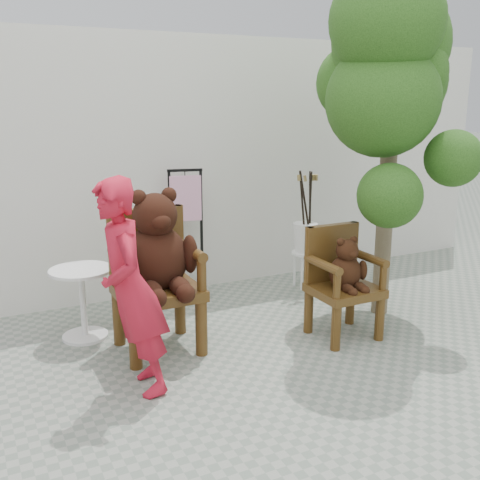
{
  "coord_description": "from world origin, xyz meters",
  "views": [
    {
      "loc": [
        -2.34,
        -3.59,
        2.28
      ],
      "look_at": [
        0.0,
        1.15,
        0.95
      ],
      "focal_mm": 42.0,
      "sensor_mm": 36.0,
      "label": 1
    }
  ],
  "objects_px": {
    "chair_big": "(156,259)",
    "tree": "(386,75)",
    "display_stand": "(187,249)",
    "stool_bucket": "(305,237)",
    "chair_small": "(342,274)",
    "cafe_table": "(82,295)",
    "person": "(131,289)"
  },
  "relations": [
    {
      "from": "person",
      "to": "cafe_table",
      "type": "bearing_deg",
      "value": -168.75
    },
    {
      "from": "chair_small",
      "to": "stool_bucket",
      "type": "distance_m",
      "value": 1.45
    },
    {
      "from": "chair_small",
      "to": "stool_bucket",
      "type": "relative_size",
      "value": 0.74
    },
    {
      "from": "chair_small",
      "to": "tree",
      "type": "xyz_separation_m",
      "value": [
        0.64,
        0.29,
        1.88
      ]
    },
    {
      "from": "cafe_table",
      "to": "stool_bucket",
      "type": "relative_size",
      "value": 0.48
    },
    {
      "from": "stool_bucket",
      "to": "cafe_table",
      "type": "bearing_deg",
      "value": -173.11
    },
    {
      "from": "chair_big",
      "to": "tree",
      "type": "bearing_deg",
      "value": -4.68
    },
    {
      "from": "cafe_table",
      "to": "stool_bucket",
      "type": "height_order",
      "value": "stool_bucket"
    },
    {
      "from": "display_stand",
      "to": "tree",
      "type": "bearing_deg",
      "value": -29.51
    },
    {
      "from": "cafe_table",
      "to": "stool_bucket",
      "type": "bearing_deg",
      "value": 6.89
    },
    {
      "from": "stool_bucket",
      "to": "tree",
      "type": "relative_size",
      "value": 0.42
    },
    {
      "from": "display_stand",
      "to": "person",
      "type": "bearing_deg",
      "value": -109.94
    },
    {
      "from": "person",
      "to": "display_stand",
      "type": "height_order",
      "value": "person"
    },
    {
      "from": "cafe_table",
      "to": "display_stand",
      "type": "height_order",
      "value": "display_stand"
    },
    {
      "from": "chair_big",
      "to": "chair_small",
      "type": "bearing_deg",
      "value": -15.83
    },
    {
      "from": "chair_big",
      "to": "person",
      "type": "xyz_separation_m",
      "value": [
        -0.42,
        -0.68,
        -0.01
      ]
    },
    {
      "from": "chair_small",
      "to": "cafe_table",
      "type": "xyz_separation_m",
      "value": [
        -2.3,
        1.05,
        -0.19
      ]
    },
    {
      "from": "cafe_table",
      "to": "stool_bucket",
      "type": "distance_m",
      "value": 2.78
    },
    {
      "from": "cafe_table",
      "to": "tree",
      "type": "height_order",
      "value": "tree"
    },
    {
      "from": "person",
      "to": "chair_big",
      "type": "bearing_deg",
      "value": 152.5
    },
    {
      "from": "person",
      "to": "tree",
      "type": "distance_m",
      "value": 3.27
    },
    {
      "from": "person",
      "to": "tree",
      "type": "height_order",
      "value": "tree"
    },
    {
      "from": "chair_big",
      "to": "chair_small",
      "type": "relative_size",
      "value": 1.41
    },
    {
      "from": "chair_big",
      "to": "display_stand",
      "type": "height_order",
      "value": "chair_big"
    },
    {
      "from": "display_stand",
      "to": "cafe_table",
      "type": "bearing_deg",
      "value": -141.69
    },
    {
      "from": "chair_big",
      "to": "cafe_table",
      "type": "height_order",
      "value": "chair_big"
    },
    {
      "from": "chair_big",
      "to": "chair_small",
      "type": "height_order",
      "value": "chair_big"
    },
    {
      "from": "cafe_table",
      "to": "display_stand",
      "type": "xyz_separation_m",
      "value": [
        1.33,
        0.66,
        0.14
      ]
    },
    {
      "from": "chair_small",
      "to": "display_stand",
      "type": "distance_m",
      "value": 1.96
    },
    {
      "from": "tree",
      "to": "chair_big",
      "type": "bearing_deg",
      "value": 175.32
    },
    {
      "from": "chair_small",
      "to": "person",
      "type": "relative_size",
      "value": 0.63
    },
    {
      "from": "cafe_table",
      "to": "chair_small",
      "type": "bearing_deg",
      "value": -24.48
    }
  ]
}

